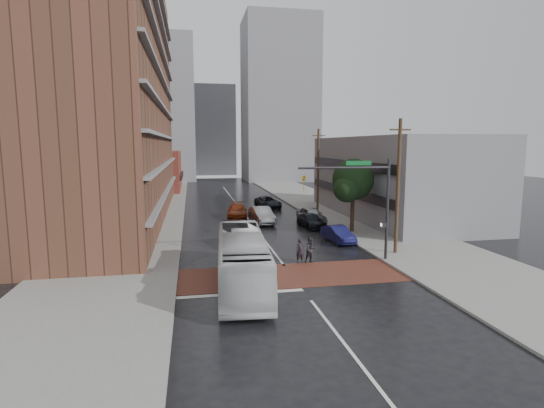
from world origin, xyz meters
TOP-DOWN VIEW (x-y plane):
  - ground at (0.00, 0.00)m, footprint 160.00×160.00m
  - crosswalk at (0.00, 0.50)m, footprint 14.00×5.00m
  - sidewalk_west at (-11.50, 25.00)m, footprint 9.00×90.00m
  - sidewalk_east at (11.50, 25.00)m, footprint 9.00×90.00m
  - apartment_block at (-14.00, 24.00)m, footprint 10.00×44.00m
  - storefront_west at (-12.00, 54.00)m, footprint 8.00×16.00m
  - building_east at (16.50, 20.00)m, footprint 11.00×26.00m
  - distant_tower_west at (-14.00, 78.00)m, footprint 18.00×16.00m
  - distant_tower_east at (14.00, 72.00)m, footprint 16.00×14.00m
  - distant_tower_center at (0.00, 95.00)m, footprint 12.00×10.00m
  - street_tree at (8.52, 12.03)m, footprint 4.20×4.10m
  - signal_mast at (5.85, 2.50)m, footprint 6.50×0.30m
  - utility_pole_near at (8.80, 4.00)m, footprint 1.60×0.26m
  - utility_pole_far at (8.80, 24.00)m, footprint 1.60×0.26m
  - transit_bus at (-3.27, -1.00)m, footprint 3.44×11.47m
  - pedestrian_a at (1.23, 3.00)m, footprint 0.66×0.45m
  - pedestrian_b at (1.97, 3.00)m, footprint 1.00×0.85m
  - car_travel_a at (-2.87, 9.01)m, footprint 1.63×3.90m
  - car_travel_b at (1.08, 18.40)m, footprint 2.26×5.29m
  - car_travel_c at (-1.10, 22.18)m, footprint 2.70×5.54m
  - suv_travel at (3.65, 29.01)m, footprint 3.15×5.63m
  - car_parked_near at (5.99, 8.71)m, footprint 1.95×4.26m
  - car_parked_mid at (5.55, 15.39)m, footprint 2.33×4.72m
  - car_parked_far at (6.30, 17.93)m, footprint 2.55×4.96m

SIDE VIEW (x-z plane):
  - ground at x=0.00m, z-range 0.00..0.00m
  - crosswalk at x=0.00m, z-range 0.00..0.02m
  - sidewalk_west at x=-11.50m, z-range 0.00..0.15m
  - sidewalk_east at x=11.50m, z-range 0.00..0.15m
  - car_travel_a at x=-2.87m, z-range 0.00..1.32m
  - car_parked_mid at x=5.55m, z-range 0.00..1.32m
  - car_parked_near at x=5.99m, z-range 0.00..1.35m
  - suv_travel at x=3.65m, z-range 0.00..1.49m
  - car_travel_c at x=-1.10m, z-range 0.00..1.55m
  - car_parked_far at x=6.30m, z-range 0.00..1.61m
  - car_travel_b at x=1.08m, z-range 0.00..1.70m
  - pedestrian_a at x=1.23m, z-range 0.00..1.75m
  - pedestrian_b at x=1.97m, z-range 0.00..1.79m
  - transit_bus at x=-3.27m, z-range 0.00..3.15m
  - storefront_west at x=-12.00m, z-range 0.00..7.00m
  - building_east at x=16.50m, z-range 0.00..9.00m
  - signal_mast at x=5.85m, z-range 1.13..8.33m
  - street_tree at x=8.52m, z-range 1.28..8.18m
  - utility_pole_near at x=8.80m, z-range 0.14..10.14m
  - utility_pole_far at x=8.80m, z-range 0.14..10.14m
  - distant_tower_center at x=0.00m, z-range 0.00..24.00m
  - apartment_block at x=-14.00m, z-range 0.00..28.00m
  - distant_tower_west at x=-14.00m, z-range 0.00..32.00m
  - distant_tower_east at x=14.00m, z-range 0.00..36.00m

